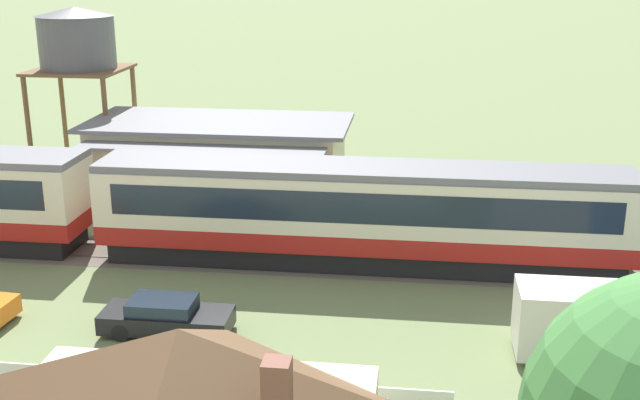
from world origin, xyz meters
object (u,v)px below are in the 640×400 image
object	(u,v)px
station_building	(220,158)
delivery_truck_blue	(610,324)
passenger_train	(368,210)
water_tower	(77,42)
parked_car_black	(166,317)

from	to	relation	value
station_building	delivery_truck_blue	distance (m)	23.18
delivery_truck_blue	passenger_train	bearing A→B (deg)	138.81
passenger_train	station_building	size ratio (longest dim) A/B	4.98
water_tower	delivery_truck_blue	size ratio (longest dim) A/B	1.58
passenger_train	delivery_truck_blue	distance (m)	11.04
passenger_train	parked_car_black	world-z (taller)	passenger_train
parked_car_black	delivery_truck_blue	bearing A→B (deg)	-0.14
passenger_train	delivery_truck_blue	bearing A→B (deg)	-41.19
passenger_train	water_tower	bearing A→B (deg)	145.42
parked_car_black	delivery_truck_blue	distance (m)	14.69
station_building	water_tower	size ratio (longest dim) A/B	1.43
parked_car_black	station_building	bearing A→B (deg)	97.18
water_tower	parked_car_black	size ratio (longest dim) A/B	2.15
passenger_train	parked_car_black	size ratio (longest dim) A/B	15.30
station_building	delivery_truck_blue	size ratio (longest dim) A/B	2.25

